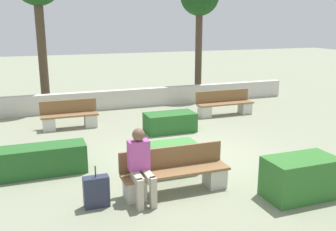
{
  "coord_description": "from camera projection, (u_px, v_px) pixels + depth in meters",
  "views": [
    {
      "loc": [
        -3.41,
        -7.93,
        3.16
      ],
      "look_at": [
        -0.3,
        0.5,
        0.9
      ],
      "focal_mm": 40.0,
      "sensor_mm": 36.0,
      "label": 1
    }
  ],
  "objects": [
    {
      "name": "ground_plane",
      "position": [
        186.0,
        155.0,
        9.13
      ],
      "size": [
        60.0,
        60.0,
        0.0
      ],
      "primitive_type": "plane",
      "color": "gray"
    },
    {
      "name": "perimeter_wall",
      "position": [
        129.0,
        98.0,
        14.11
      ],
      "size": [
        13.32,
        0.3,
        0.69
      ],
      "color": "beige",
      "rests_on": "ground_plane"
    },
    {
      "name": "bench_front",
      "position": [
        175.0,
        175.0,
        7.11
      ],
      "size": [
        2.09,
        0.48,
        0.83
      ],
      "color": "brown",
      "rests_on": "ground_plane"
    },
    {
      "name": "bench_left_side",
      "position": [
        70.0,
        118.0,
        11.36
      ],
      "size": [
        1.7,
        0.49,
        0.83
      ],
      "rotation": [
        0.0,
        0.0,
        -0.04
      ],
      "color": "brown",
      "rests_on": "ground_plane"
    },
    {
      "name": "bench_right_side",
      "position": [
        225.0,
        106.0,
        12.98
      ],
      "size": [
        2.04,
        0.49,
        0.83
      ],
      "rotation": [
        0.0,
        0.0,
        0.12
      ],
      "color": "brown",
      "rests_on": "ground_plane"
    },
    {
      "name": "person_seated_man",
      "position": [
        141.0,
        162.0,
        6.64
      ],
      "size": [
        0.38,
        0.64,
        1.33
      ],
      "color": "#B2A893",
      "rests_on": "ground_plane"
    },
    {
      "name": "hedge_block_near_right",
      "position": [
        170.0,
        122.0,
        11.01
      ],
      "size": [
        1.46,
        0.76,
        0.56
      ],
      "color": "#286028",
      "rests_on": "ground_plane"
    },
    {
      "name": "hedge_block_mid_left",
      "position": [
        169.0,
        158.0,
        8.07
      ],
      "size": [
        1.21,
        0.71,
        0.61
      ],
      "color": "#3D7A38",
      "rests_on": "ground_plane"
    },
    {
      "name": "hedge_block_mid_right",
      "position": [
        300.0,
        177.0,
        6.87
      ],
      "size": [
        1.32,
        0.73,
        0.76
      ],
      "color": "#33702D",
      "rests_on": "ground_plane"
    },
    {
      "name": "hedge_block_far_right",
      "position": [
        40.0,
        160.0,
        7.92
      ],
      "size": [
        1.93,
        0.61,
        0.62
      ],
      "color": "#286028",
      "rests_on": "ground_plane"
    },
    {
      "name": "suitcase",
      "position": [
        96.0,
        192.0,
        6.52
      ],
      "size": [
        0.44,
        0.2,
        0.76
      ],
      "color": "#282D42",
      "rests_on": "ground_plane"
    },
    {
      "name": "tree_center_left",
      "position": [
        200.0,
        0.0,
        15.32
      ],
      "size": [
        1.6,
        1.6,
        4.99
      ],
      "color": "#473828",
      "rests_on": "ground_plane"
    }
  ]
}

